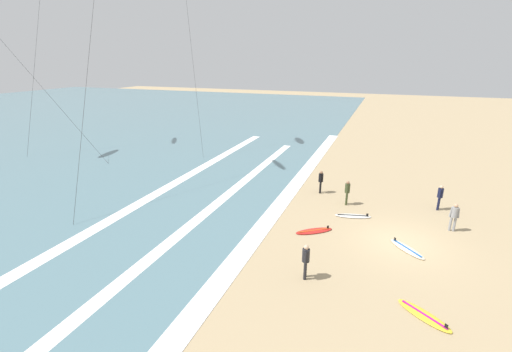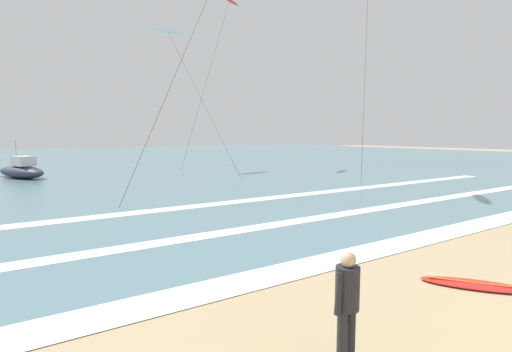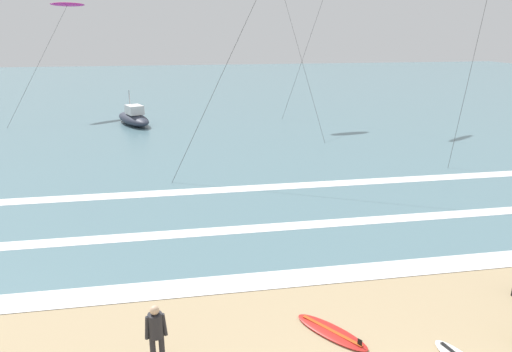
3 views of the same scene
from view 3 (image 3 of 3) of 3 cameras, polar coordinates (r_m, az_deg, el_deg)
ocean_surface at (r=57.50m, az=-5.81°, el=10.25°), size 140.00×90.00×0.01m
wave_foam_shoreline at (r=14.57m, az=2.25°, el=-12.66°), size 52.05×1.04×0.01m
wave_foam_mid_break at (r=17.87m, az=-2.13°, el=-6.63°), size 39.46×0.73×0.01m
wave_foam_outer_break at (r=22.26m, az=-2.63°, el=-1.63°), size 44.83×0.86×0.01m
surfer_foreground_main at (r=11.07m, az=-12.23°, el=-18.19°), size 0.52×0.32×1.60m
surfboard_right_spare at (r=12.50m, az=9.30°, el=-18.44°), size 1.73×2.05×0.25m
kite_magenta_high_right at (r=46.01m, az=-22.23°, el=18.93°), size 5.66×8.39×9.62m
offshore_boat at (r=38.69m, az=-14.86°, el=6.96°), size 3.65×5.44×2.70m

